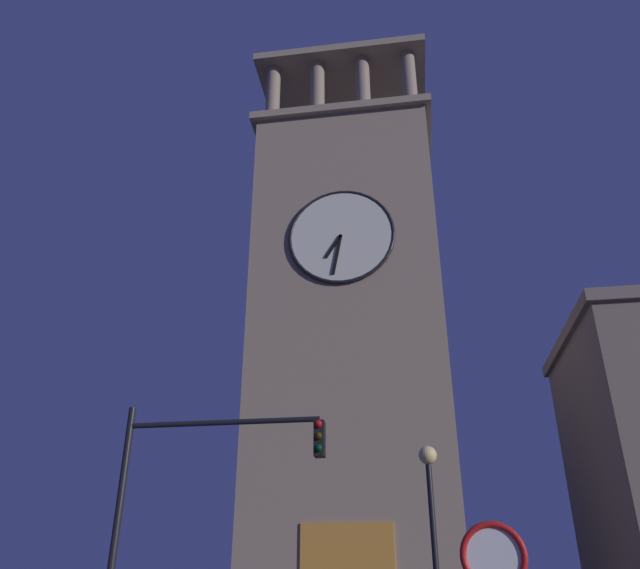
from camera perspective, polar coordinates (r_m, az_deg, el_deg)
name	(u,v)px	position (r m, az deg, el deg)	size (l,w,h in m)	color
clocktower	(353,352)	(28.79, 3.05, -6.17)	(8.62, 8.96, 29.80)	gray
traffic_signal_near	(189,488)	(14.09, -11.91, -17.74)	(4.47, 0.41, 5.58)	black
street_lamp	(432,512)	(15.56, 10.17, -19.73)	(0.44, 0.44, 5.01)	black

